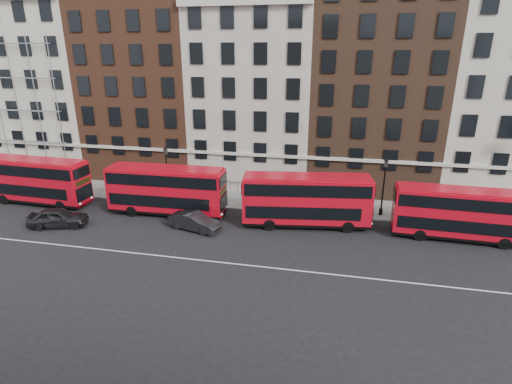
% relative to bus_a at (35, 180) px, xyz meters
% --- Properties ---
extents(ground, '(120.00, 120.00, 0.00)m').
position_rel_bus_a_xyz_m(ground, '(19.32, -5.58, -2.42)').
color(ground, black).
rests_on(ground, ground).
extents(pavement, '(80.00, 5.00, 0.15)m').
position_rel_bus_a_xyz_m(pavement, '(19.32, 4.92, -2.35)').
color(pavement, gray).
rests_on(pavement, ground).
extents(kerb, '(80.00, 0.30, 0.16)m').
position_rel_bus_a_xyz_m(kerb, '(19.32, 2.42, -2.34)').
color(kerb, gray).
rests_on(kerb, ground).
extents(road_centre_line, '(70.00, 0.12, 0.01)m').
position_rel_bus_a_xyz_m(road_centre_line, '(19.32, -7.58, -2.42)').
color(road_centre_line, white).
rests_on(road_centre_line, ground).
extents(building_terrace, '(64.00, 11.95, 22.00)m').
position_rel_bus_a_xyz_m(building_terrace, '(19.01, 12.30, 7.82)').
color(building_terrace, '#BBB6A2').
rests_on(building_terrace, ground).
extents(bus_a, '(10.86, 3.10, 4.52)m').
position_rel_bus_a_xyz_m(bus_a, '(0.00, 0.00, 0.00)').
color(bus_a, red).
rests_on(bus_a, ground).
extents(bus_b, '(10.76, 2.81, 4.50)m').
position_rel_bus_a_xyz_m(bus_b, '(13.67, -0.00, -0.01)').
color(bus_b, red).
rests_on(bus_b, ground).
extents(bus_c, '(11.02, 4.05, 4.53)m').
position_rel_bus_a_xyz_m(bus_c, '(26.34, -0.01, 0.01)').
color(bus_c, red).
rests_on(bus_c, ground).
extents(bus_d, '(10.08, 2.76, 4.20)m').
position_rel_bus_a_xyz_m(bus_d, '(38.42, -0.00, -0.17)').
color(bus_d, red).
rests_on(bus_d, ground).
extents(car_rear, '(5.19, 3.28, 1.65)m').
position_rel_bus_a_xyz_m(car_rear, '(5.59, -4.50, -1.60)').
color(car_rear, '#232326').
rests_on(car_rear, ground).
extents(car_front, '(4.76, 2.65, 1.49)m').
position_rel_bus_a_xyz_m(car_front, '(17.26, -2.69, -1.68)').
color(car_front, black).
rests_on(car_front, ground).
extents(lamp_post_left, '(0.44, 0.44, 5.33)m').
position_rel_bus_a_xyz_m(lamp_post_left, '(12.17, 3.70, 0.66)').
color(lamp_post_left, black).
rests_on(lamp_post_left, pavement).
extents(lamp_post_right, '(0.44, 0.44, 5.33)m').
position_rel_bus_a_xyz_m(lamp_post_right, '(32.93, 3.51, 0.66)').
color(lamp_post_right, black).
rests_on(lamp_post_right, pavement).
extents(traffic_light, '(0.25, 0.45, 3.27)m').
position_rel_bus_a_xyz_m(traffic_light, '(42.15, 2.72, 0.02)').
color(traffic_light, black).
rests_on(traffic_light, pavement).
extents(iron_railings, '(6.60, 0.06, 1.00)m').
position_rel_bus_a_xyz_m(iron_railings, '(19.32, 7.12, -1.77)').
color(iron_railings, black).
rests_on(iron_railings, pavement).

